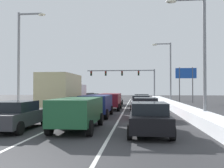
{
  "coord_description": "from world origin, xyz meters",
  "views": [
    {
      "loc": [
        2.92,
        -6.0,
        2.17
      ],
      "look_at": [
        -0.75,
        31.02,
        2.9
      ],
      "focal_mm": 39.3,
      "sensor_mm": 36.0,
      "label": 1
    }
  ],
  "objects": [
    {
      "name": "box_truck_left_lane_second",
      "position": [
        -3.19,
        14.15,
        1.9
      ],
      "size": [
        2.53,
        7.2,
        3.36
      ],
      "color": "silver",
      "rests_on": "ground"
    },
    {
      "name": "street_lamp_left_mid",
      "position": [
        -7.56,
        15.58,
        5.44
      ],
      "size": [
        2.66,
        0.36,
        9.23
      ],
      "color": "gray",
      "rests_on": "ground"
    },
    {
      "name": "sedan_tan_right_lane_fourth",
      "position": [
        3.55,
        24.29,
        0.76
      ],
      "size": [
        2.0,
        4.5,
        1.51
      ],
      "color": "#937F60",
      "rests_on": "ground"
    },
    {
      "name": "sedan_silver_right_lane_third",
      "position": [
        3.36,
        18.72,
        0.76
      ],
      "size": [
        2.0,
        4.5,
        1.51
      ],
      "color": "#B7BABF",
      "rests_on": "ground"
    },
    {
      "name": "suv_maroon_center_lane_third",
      "position": [
        0.24,
        19.14,
        1.02
      ],
      "size": [
        2.16,
        4.9,
        1.67
      ],
      "color": "maroon",
      "rests_on": "ground"
    },
    {
      "name": "sedan_charcoal_left_lane_nearest",
      "position": [
        -3.4,
        6.48,
        0.76
      ],
      "size": [
        2.0,
        4.5,
        1.51
      ],
      "color": "#38383D",
      "rests_on": "ground"
    },
    {
      "name": "roadside_sign_right",
      "position": [
        10.61,
        32.93,
        4.02
      ],
      "size": [
        3.2,
        0.16,
        5.5
      ],
      "color": "#59595B",
      "rests_on": "ground"
    },
    {
      "name": "snow_bank_left_shoulder",
      "position": [
        -7.0,
        22.24,
        0.47
      ],
      "size": [
        1.46,
        48.92,
        0.94
      ],
      "primitive_type": "cube",
      "color": "white",
      "rests_on": "ground"
    },
    {
      "name": "suv_navy_center_lane_second",
      "position": [
        -0.14,
        12.85,
        1.02
      ],
      "size": [
        2.16,
        4.9,
        1.67
      ],
      "color": "navy",
      "rests_on": "ground"
    },
    {
      "name": "suv_black_left_lane_third",
      "position": [
        -3.33,
        21.91,
        1.02
      ],
      "size": [
        2.16,
        4.9,
        1.67
      ],
      "color": "black",
      "rests_on": "ground"
    },
    {
      "name": "suv_green_center_lane_nearest",
      "position": [
        -0.15,
        6.74,
        1.02
      ],
      "size": [
        2.16,
        4.9,
        1.67
      ],
      "color": "#1E5633",
      "rests_on": "ground"
    },
    {
      "name": "ground_plane",
      "position": [
        0.0,
        17.79,
        0.0
      ],
      "size": [
        120.0,
        120.0,
        0.0
      ],
      "primitive_type": "plane",
      "color": "#333335"
    },
    {
      "name": "sedan_red_left_lane_fourth",
      "position": [
        -3.43,
        28.89,
        0.76
      ],
      "size": [
        2.0,
        4.5,
        1.51
      ],
      "color": "maroon",
      "rests_on": "ground"
    },
    {
      "name": "street_lamp_right_near",
      "position": [
        7.19,
        11.12,
        5.04
      ],
      "size": [
        2.66,
        0.36,
        8.46
      ],
      "color": "gray",
      "rests_on": "ground"
    },
    {
      "name": "sedan_red_right_lane_second",
      "position": [
        3.6,
        12.35,
        0.76
      ],
      "size": [
        2.0,
        4.5,
        1.51
      ],
      "color": "maroon",
      "rests_on": "ground"
    },
    {
      "name": "snow_bank_right_shoulder",
      "position": [
        7.0,
        22.24,
        0.33
      ],
      "size": [
        1.44,
        48.92,
        0.67
      ],
      "primitive_type": "cube",
      "color": "white",
      "rests_on": "ground"
    },
    {
      "name": "traffic_light_gantry",
      "position": [
        1.31,
        44.46,
        4.89
      ],
      "size": [
        14.0,
        0.47,
        6.2
      ],
      "color": "slate",
      "rests_on": "ground"
    },
    {
      "name": "sedan_black_right_lane_nearest",
      "position": [
        3.53,
        5.99,
        0.76
      ],
      "size": [
        2.0,
        4.5,
        1.51
      ],
      "color": "black",
      "rests_on": "ground"
    },
    {
      "name": "street_lamp_right_mid",
      "position": [
        7.37,
        28.91,
        5.14
      ],
      "size": [
        2.66,
        0.36,
        8.65
      ],
      "color": "gray",
      "rests_on": "ground"
    },
    {
      "name": "lane_stripe_between_right_lane_and_center_lane",
      "position": [
        1.7,
        22.24,
        0.0
      ],
      "size": [
        0.14,
        48.92,
        0.01
      ],
      "primitive_type": "cube",
      "color": "silver",
      "rests_on": "ground"
    },
    {
      "name": "sedan_gray_center_lane_fourth",
      "position": [
        0.07,
        26.22,
        0.76
      ],
      "size": [
        2.0,
        4.5,
        1.51
      ],
      "color": "slate",
      "rests_on": "ground"
    },
    {
      "name": "lane_stripe_between_center_lane_and_left_lane",
      "position": [
        -1.7,
        22.24,
        0.0
      ],
      "size": [
        0.14,
        48.92,
        0.01
      ],
      "primitive_type": "cube",
      "color": "silver",
      "rests_on": "ground"
    }
  ]
}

